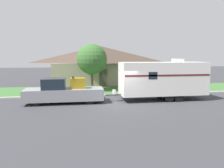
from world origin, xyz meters
TOP-DOWN VIEW (x-y plane):
  - ground_plane at (0.00, 0.00)m, footprint 120.00×120.00m
  - curb_strip at (0.00, 3.75)m, footprint 80.00×0.30m
  - lawn_strip at (0.00, 7.40)m, footprint 80.00×7.00m
  - house_across_street at (-0.15, 13.06)m, footprint 13.00×6.95m
  - pickup_truck at (-4.34, 1.24)m, footprint 6.06×2.00m
  - travel_trailer at (3.72, 1.24)m, footprint 8.29×2.30m
  - mailbox at (8.49, 4.63)m, footprint 0.48×0.20m
  - tree_in_yard at (-1.70, 6.98)m, footprint 3.15×3.15m

SIDE VIEW (x-z plane):
  - ground_plane at x=0.00m, z-range 0.00..0.00m
  - lawn_strip at x=0.00m, z-range 0.00..0.03m
  - curb_strip at x=0.00m, z-range 0.00..0.14m
  - pickup_truck at x=-4.34m, z-range -0.16..1.88m
  - mailbox at x=8.49m, z-range 0.35..1.66m
  - travel_trailer at x=3.72m, z-range 0.08..3.48m
  - house_across_street at x=-0.15m, z-range 0.09..5.05m
  - tree_in_yard at x=-1.70m, z-range 0.86..5.74m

